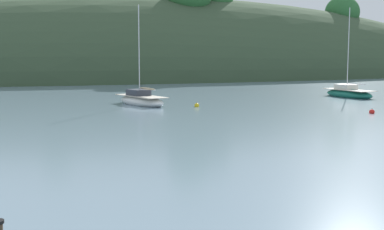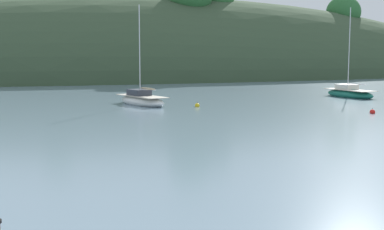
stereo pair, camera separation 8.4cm
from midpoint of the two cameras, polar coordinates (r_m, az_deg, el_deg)
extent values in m
ellipsoid|color=#384C33|center=(103.33, -1.06, 4.08)|extent=(150.00, 36.00, 31.62)
ellipsoid|color=#2D6633|center=(118.64, 16.42, 10.85)|extent=(7.66, 6.97, 6.97)
ellipsoid|color=#2D6633|center=(102.52, 2.82, 12.56)|extent=(6.65, 6.04, 6.04)
ellipsoid|color=#2D6633|center=(99.91, -14.98, 12.14)|extent=(6.89, 6.26, 6.26)
ellipsoid|color=#2D6633|center=(109.56, 2.23, 12.39)|extent=(8.21, 7.47, 7.47)
ellipsoid|color=#196B56|center=(60.14, 17.07, 2.19)|extent=(2.55, 7.08, 1.12)
cube|color=beige|center=(60.11, 17.09, 2.67)|extent=(2.34, 6.51, 0.06)
cube|color=silver|center=(60.52, 16.76, 2.99)|extent=(1.60, 2.28, 0.59)
cylinder|color=silver|center=(60.25, 17.02, 7.00)|extent=(0.09, 0.09, 9.06)
cylinder|color=silver|center=(59.21, 17.81, 3.28)|extent=(0.14, 2.95, 0.07)
ellipsoid|color=white|center=(49.10, -5.50, 1.51)|extent=(3.91, 7.42, 1.13)
cube|color=beige|center=(49.06, -5.51, 2.10)|extent=(3.59, 6.82, 0.06)
cube|color=#333842|center=(49.53, -5.82, 2.49)|extent=(2.02, 2.55, 0.60)
cylinder|color=silver|center=(49.22, -5.76, 7.09)|extent=(0.09, 0.09, 8.54)
cylinder|color=silver|center=(48.03, -4.86, 2.86)|extent=(0.73, 2.91, 0.07)
ellipsoid|color=tan|center=(48.02, -4.86, 2.92)|extent=(0.83, 2.82, 0.20)
sphere|color=yellow|center=(46.84, 0.64, 1.06)|extent=(0.44, 0.44, 0.44)
cylinder|color=black|center=(46.82, 0.64, 1.39)|extent=(0.04, 0.04, 0.10)
sphere|color=red|center=(43.99, 19.37, 0.31)|extent=(0.44, 0.44, 0.44)
cylinder|color=black|center=(43.97, 19.38, 0.66)|extent=(0.04, 0.04, 0.10)
camera|label=1|loc=(0.04, -89.92, 0.01)|focal=48.25mm
camera|label=2|loc=(0.04, 90.08, -0.01)|focal=48.25mm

